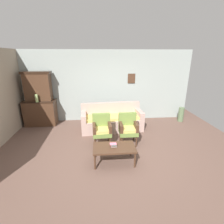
{
  "coord_description": "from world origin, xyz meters",
  "views": [
    {
      "loc": [
        -0.37,
        -3.77,
        2.46
      ],
      "look_at": [
        0.02,
        0.99,
        0.85
      ],
      "focal_mm": 26.59,
      "sensor_mm": 36.0,
      "label": 1
    }
  ],
  "objects": [
    {
      "name": "floor_vase_by_wall",
      "position": [
        2.85,
        2.15,
        0.28
      ],
      "size": [
        0.21,
        0.21,
        0.56
      ],
      "primitive_type": "cylinder",
      "color": "#5A6E4D",
      "rests_on": "ground"
    },
    {
      "name": "floral_couch",
      "position": [
        0.07,
        1.63,
        0.32
      ],
      "size": [
        2.15,
        0.96,
        0.9
      ],
      "color": "tan",
      "rests_on": "ground"
    },
    {
      "name": "cabinet_upper_hutch",
      "position": [
        -2.54,
        2.33,
        1.45
      ],
      "size": [
        0.99,
        0.38,
        1.03
      ],
      "color": "#472D1E",
      "rests_on": "side_cabinet"
    },
    {
      "name": "armchair_near_couch_end",
      "position": [
        -0.31,
        0.59,
        0.5
      ],
      "size": [
        0.54,
        0.52,
        0.9
      ],
      "color": "olive",
      "rests_on": "ground"
    },
    {
      "name": "book_stack_on_table",
      "position": [
        -0.05,
        -0.32,
        0.47
      ],
      "size": [
        0.17,
        0.11,
        0.09
      ],
      "color": "gray",
      "rests_on": "coffee_table"
    },
    {
      "name": "vase_on_cabinet",
      "position": [
        -2.54,
        2.06,
        1.07
      ],
      "size": [
        0.1,
        0.1,
        0.27
      ],
      "primitive_type": "cylinder",
      "color": "#A7C678",
      "rests_on": "side_cabinet"
    },
    {
      "name": "ground_plane",
      "position": [
        0.0,
        0.0,
        0.0
      ],
      "size": [
        7.68,
        7.68,
        0.0
      ],
      "primitive_type": "plane",
      "color": "brown"
    },
    {
      "name": "coffee_table",
      "position": [
        -0.03,
        -0.33,
        0.38
      ],
      "size": [
        1.0,
        0.56,
        0.42
      ],
      "color": "#472D1E",
      "rests_on": "ground"
    },
    {
      "name": "side_cabinet",
      "position": [
        -2.54,
        2.25,
        0.47
      ],
      "size": [
        1.16,
        0.55,
        0.93
      ],
      "color": "#472D1E",
      "rests_on": "ground"
    },
    {
      "name": "wall_back_with_decor",
      "position": [
        0.0,
        2.63,
        1.35
      ],
      "size": [
        6.4,
        0.09,
        2.7
      ],
      "color": "#939E99",
      "rests_on": "ground"
    },
    {
      "name": "armchair_by_doorway",
      "position": [
        0.46,
        0.59,
        0.5
      ],
      "size": [
        0.52,
        0.49,
        0.9
      ],
      "color": "olive",
      "rests_on": "ground"
    }
  ]
}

